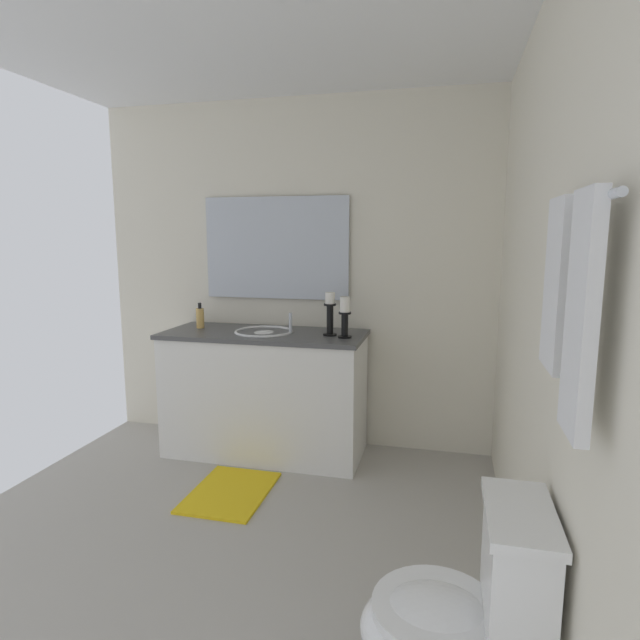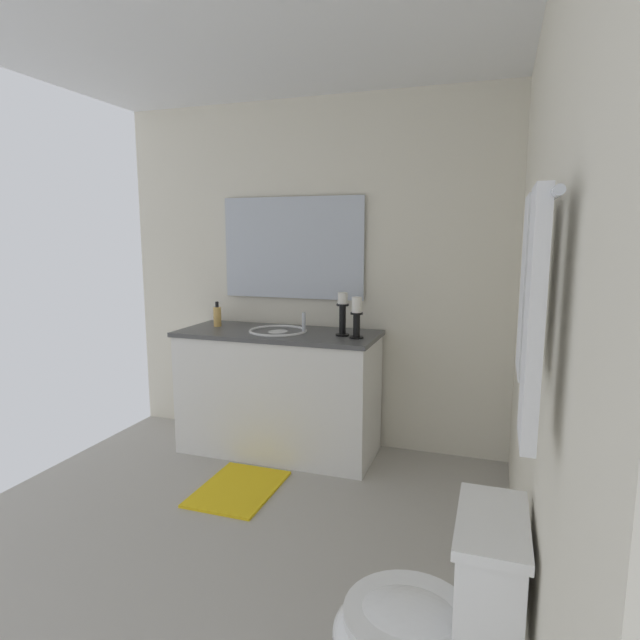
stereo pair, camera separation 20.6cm
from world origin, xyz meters
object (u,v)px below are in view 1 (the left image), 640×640
at_px(mirror, 276,248).
at_px(toilet, 459,623).
at_px(vanity_cabinet, 265,393).
at_px(candle_holder_short, 330,313).
at_px(towel_center, 581,315).
at_px(soap_bottle, 200,318).
at_px(sink_basin, 264,338).
at_px(towel_bar, 584,201).
at_px(towel_near_vanity, 557,285).
at_px(bath_mat, 230,492).
at_px(candle_holder_tall, 345,316).

xyz_separation_m(mirror, toilet, (2.14, 1.28, -1.05)).
relative_size(vanity_cabinet, candle_holder_short, 4.85).
height_order(candle_holder_short, towel_center, towel_center).
xyz_separation_m(soap_bottle, towel_center, (2.18, 1.98, 0.41)).
distance_m(candle_holder_short, toilet, 2.12).
xyz_separation_m(sink_basin, towel_bar, (1.99, 1.50, 0.76)).
distance_m(vanity_cabinet, toilet, 2.26).
bearing_deg(soap_bottle, toilet, 42.94).
bearing_deg(towel_bar, towel_near_vanity, -172.61).
relative_size(soap_bottle, toilet, 0.24).
xyz_separation_m(towel_near_vanity, towel_center, (0.28, 0.00, -0.04)).
xyz_separation_m(toilet, towel_bar, (0.14, 0.22, 1.22)).
relative_size(sink_basin, toilet, 0.54).
height_order(soap_bottle, bath_mat, soap_bottle).
xyz_separation_m(mirror, candle_holder_short, (0.29, 0.46, -0.41)).
relative_size(vanity_cabinet, towel_bar, 2.49).
bearing_deg(toilet, soap_bottle, -137.06).
bearing_deg(soap_bottle, towel_near_vanity, 46.08).
bearing_deg(mirror, towel_bar, 33.42).
height_order(vanity_cabinet, bath_mat, vanity_cabinet).
height_order(toilet, towel_near_vanity, towel_near_vanity).
bearing_deg(towel_center, soap_bottle, -137.81).
xyz_separation_m(vanity_cabinet, bath_mat, (0.62, 0.00, -0.42)).
bearing_deg(towel_bar, candle_holder_tall, -154.35).
bearing_deg(sink_basin, toilet, 34.53).
bearing_deg(towel_near_vanity, bath_mat, -129.69).
bearing_deg(candle_holder_short, vanity_cabinet, -90.98).
relative_size(candle_holder_tall, towel_center, 0.51).
height_order(mirror, towel_center, mirror).
relative_size(toilet, towel_bar, 1.35).
bearing_deg(candle_holder_tall, towel_bar, 25.65).
bearing_deg(vanity_cabinet, bath_mat, 0.00).
distance_m(vanity_cabinet, sink_basin, 0.39).
bearing_deg(sink_basin, towel_center, 34.78).
relative_size(candle_holder_tall, bath_mat, 0.44).
relative_size(vanity_cabinet, towel_near_vanity, 3.12).
height_order(candle_holder_tall, towel_near_vanity, towel_near_vanity).
xyz_separation_m(candle_holder_tall, bath_mat, (0.56, -0.57, -0.99)).
height_order(toilet, towel_center, towel_center).
distance_m(mirror, towel_bar, 2.73).
height_order(vanity_cabinet, sink_basin, sink_basin).
bearing_deg(candle_holder_tall, soap_bottle, -95.89).
bearing_deg(candle_holder_tall, toilet, 21.47).
xyz_separation_m(candle_holder_short, towel_center, (2.13, 1.02, 0.33)).
height_order(candle_holder_short, towel_near_vanity, towel_near_vanity).
distance_m(soap_bottle, towel_near_vanity, 2.78).
relative_size(sink_basin, candle_holder_short, 1.41).
xyz_separation_m(candle_holder_tall, towel_near_vanity, (1.79, 0.91, 0.38)).
distance_m(candle_holder_short, towel_bar, 2.31).
height_order(towel_bar, towel_near_vanity, towel_near_vanity).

